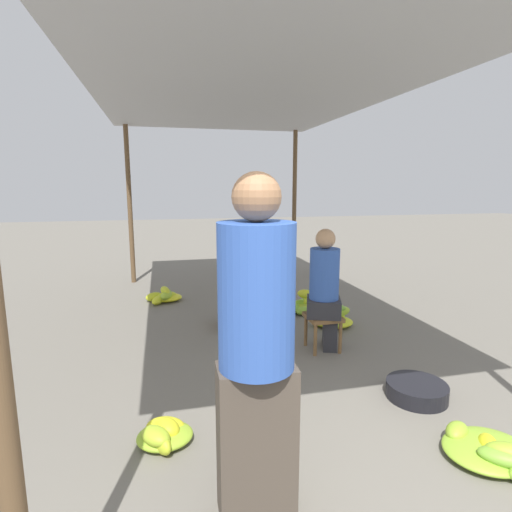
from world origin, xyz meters
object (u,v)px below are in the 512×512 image
Objects in this scene: vendor_foreground at (256,348)px; banana_pile_right_2 at (304,306)px; basin_black at (417,390)px; crate_near at (238,317)px; banana_pile_left_1 at (164,296)px; banana_pile_right_0 at (332,318)px; banana_pile_left_0 at (163,434)px; stool at (323,322)px; banana_pile_right_1 at (491,451)px; vendor_seated at (325,289)px.

vendor_foreground is 3.55m from banana_pile_right_2.
crate_near reaches higher than basin_black.
banana_pile_left_1 is at bearing 152.86° from banana_pile_right_2.
banana_pile_left_1 is 1.02× the size of banana_pile_right_0.
banana_pile_left_0 is at bearing -176.65° from basin_black.
banana_pile_right_1 is (0.35, -1.86, -0.23)m from stool.
vendor_seated is at bearing 20.81° from stool.
crate_near is (-1.09, 2.02, 0.04)m from basin_black.
banana_pile_right_1 is 2.99m from crate_near.
vendor_seated is at bearing -120.82° from banana_pile_right_0.
vendor_foreground is at bearing -55.85° from banana_pile_left_0.
vendor_foreground reaches higher than vendor_seated.
basin_black is at bearing 3.35° from banana_pile_left_0.
banana_pile_right_2 reaches higher than basin_black.
banana_pile_left_1 is at bearing 89.24° from banana_pile_left_0.
banana_pile_right_2 reaches higher than banana_pile_left_0.
crate_near is at bearing 81.10° from vendor_foreground.
stool reaches higher than banana_pile_right_0.
vendor_seated is at bearing 107.31° from basin_black.
vendor_foreground is 3.67× the size of basin_black.
banana_pile_right_1 is 1.03× the size of banana_pile_right_2.
vendor_seated is at bearing -53.61° from banana_pile_left_1.
crate_near is at bearing 66.84° from banana_pile_left_0.
stool is 0.67× the size of banana_pile_left_1.
banana_pile_right_2 is at bearing 92.68° from basin_black.
banana_pile_left_1 reaches higher than banana_pile_left_0.
banana_pile_right_2 is (1.89, 2.46, 0.02)m from banana_pile_left_0.
vendor_seated is 2.14m from banana_pile_left_0.
vendor_seated is at bearing 58.14° from vendor_foreground.
vendor_foreground is 1.93m from basin_black.
vendor_foreground is 2.97m from crate_near.
banana_pile_right_2 is (1.84, -0.94, 0.01)m from banana_pile_left_1.
banana_pile_right_2 reaches higher than banana_pile_left_1.
banana_pile_left_0 is at bearing -143.60° from stool.
vendor_foreground reaches higher than stool.
banana_pile_left_1 is at bearing 126.39° from vendor_seated.
banana_pile_left_0 is 0.73× the size of banana_pile_right_0.
banana_pile_left_0 is (-1.66, -1.21, -0.59)m from vendor_seated.
banana_pile_right_0 is at bearing 58.33° from stool.
banana_pile_right_1 is at bearing 1.63° from vendor_foreground.
vendor_foreground is 1.38× the size of vendor_seated.
banana_pile_right_0 is at bearing 88.98° from banana_pile_right_1.
vendor_foreground is 2.31m from stool.
stool reaches higher than banana_pile_right_1.
banana_pile_right_0 reaches higher than basin_black.
basin_black is 1.73m from banana_pile_right_0.
vendor_foreground is at bearing -178.37° from banana_pile_right_1.
banana_pile_right_1 is at bearing -64.37° from banana_pile_left_1.
vendor_seated is 2.98× the size of crate_near.
crate_near is at bearing 165.61° from banana_pile_right_0.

